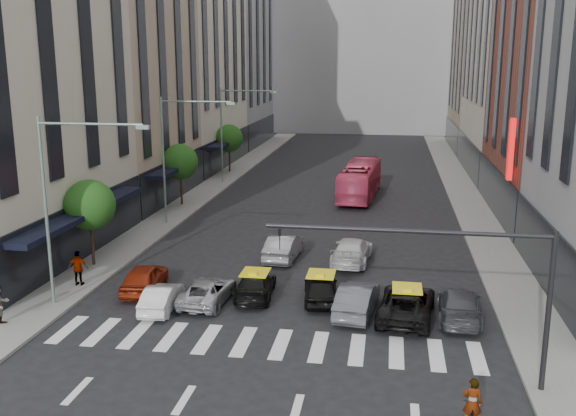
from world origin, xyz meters
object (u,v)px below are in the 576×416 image
at_px(streetlamp_far, 231,122).
at_px(bus, 360,180).
at_px(car_red, 144,278).
at_px(streetlamp_mid, 176,144).
at_px(streetlamp_near, 63,187).
at_px(taxi_center, 321,288).
at_px(car_white_front, 162,298).
at_px(taxi_left, 255,285).
at_px(pedestrian_far, 78,268).
at_px(pedestrian_near, 0,305).

distance_m(streetlamp_far, bus, 13.90).
bearing_deg(car_red, bus, -116.67).
relative_size(streetlamp_mid, streetlamp_far, 1.00).
relative_size(streetlamp_near, taxi_center, 2.22).
bearing_deg(car_red, car_white_front, 122.24).
distance_m(streetlamp_mid, car_white_front, 17.08).
bearing_deg(bus, car_white_front, 78.02).
relative_size(streetlamp_mid, car_red, 2.12).
bearing_deg(streetlamp_near, taxi_left, 17.90).
bearing_deg(car_white_front, streetlamp_near, 0.82).
height_order(car_red, pedestrian_far, pedestrian_far).
bearing_deg(car_white_front, streetlamp_mid, -78.16).
distance_m(streetlamp_near, pedestrian_near, 5.88).
distance_m(streetlamp_near, car_red, 6.39).
distance_m(streetlamp_mid, pedestrian_near, 19.49).
bearing_deg(pedestrian_near, taxi_left, -42.55).
relative_size(streetlamp_near, streetlamp_mid, 1.00).
height_order(streetlamp_near, streetlamp_mid, same).
distance_m(streetlamp_far, car_white_front, 32.38).
relative_size(taxi_center, bus, 0.37).
bearing_deg(taxi_left, streetlamp_far, -78.12).
height_order(streetlamp_far, pedestrian_far, streetlamp_far).
height_order(streetlamp_mid, taxi_center, streetlamp_mid).
height_order(car_white_front, taxi_center, taxi_center).
height_order(streetlamp_mid, bus, streetlamp_mid).
bearing_deg(streetlamp_mid, car_red, -78.80).
distance_m(car_red, car_white_front, 2.89).
bearing_deg(taxi_center, streetlamp_mid, -55.67).
xyz_separation_m(streetlamp_mid, taxi_center, (11.77, -13.31, -5.21)).
relative_size(streetlamp_mid, pedestrian_far, 4.85).
xyz_separation_m(streetlamp_mid, bus, (12.43, 11.59, -4.39)).
bearing_deg(car_red, taxi_center, 174.99).
xyz_separation_m(bus, pedestrian_near, (-14.36, -30.38, -0.42)).
bearing_deg(car_white_front, taxi_left, -153.57).
relative_size(streetlamp_far, pedestrian_far, 4.85).
distance_m(streetlamp_near, streetlamp_mid, 16.00).
bearing_deg(streetlamp_far, streetlamp_mid, -90.00).
bearing_deg(streetlamp_far, pedestrian_near, -93.17).
height_order(streetlamp_near, pedestrian_far, streetlamp_near).
bearing_deg(streetlamp_far, streetlamp_near, -90.00).
bearing_deg(bus, streetlamp_near, 70.20).
xyz_separation_m(streetlamp_far, car_red, (2.64, -29.35, -5.18)).
bearing_deg(taxi_center, streetlamp_near, 5.71).
bearing_deg(car_red, pedestrian_far, -4.21).
xyz_separation_m(streetlamp_mid, streetlamp_far, (0.00, 16.00, 0.00)).
bearing_deg(pedestrian_far, pedestrian_near, 77.27).
distance_m(taxi_left, pedestrian_near, 11.77).
height_order(streetlamp_far, car_red, streetlamp_far).
relative_size(streetlamp_near, streetlamp_far, 1.00).
distance_m(car_white_front, bus, 28.40).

